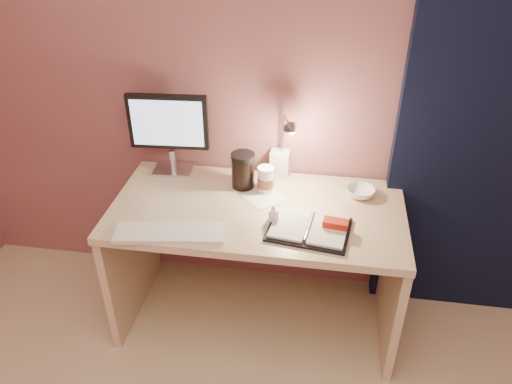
# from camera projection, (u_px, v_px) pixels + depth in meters

# --- Properties ---
(room) EXTENTS (3.50, 3.50, 3.50)m
(room) POSITION_uv_depth(u_px,v_px,m) (472.00, 115.00, 2.30)
(room) COLOR #C6B28E
(room) RESTS_ON ground
(desk) EXTENTS (1.40, 0.70, 0.73)m
(desk) POSITION_uv_depth(u_px,v_px,m) (259.00, 236.00, 2.56)
(desk) COLOR tan
(desk) RESTS_ON ground
(monitor) EXTENTS (0.41, 0.16, 0.43)m
(monitor) POSITION_uv_depth(u_px,v_px,m) (169.00, 127.00, 2.53)
(monitor) COLOR silver
(monitor) RESTS_ON desk
(keyboard) EXTENTS (0.50, 0.21, 0.02)m
(keyboard) POSITION_uv_depth(u_px,v_px,m) (170.00, 233.00, 2.19)
(keyboard) COLOR silver
(keyboard) RESTS_ON desk
(planner) EXTENTS (0.39, 0.31, 0.06)m
(planner) POSITION_uv_depth(u_px,v_px,m) (311.00, 228.00, 2.22)
(planner) COLOR black
(planner) RESTS_ON desk
(paper_b) EXTENTS (0.21, 0.21, 0.00)m
(paper_b) POSITION_uv_depth(u_px,v_px,m) (301.00, 222.00, 2.28)
(paper_b) COLOR silver
(paper_b) RESTS_ON desk
(paper_c) EXTENTS (0.24, 0.24, 0.00)m
(paper_c) POSITION_uv_depth(u_px,v_px,m) (264.00, 197.00, 2.45)
(paper_c) COLOR silver
(paper_c) RESTS_ON desk
(coffee_cup) EXTENTS (0.08, 0.08, 0.13)m
(coffee_cup) POSITION_uv_depth(u_px,v_px,m) (266.00, 180.00, 2.47)
(coffee_cup) COLOR white
(coffee_cup) RESTS_ON desk
(bowl) EXTENTS (0.18, 0.18, 0.04)m
(bowl) POSITION_uv_depth(u_px,v_px,m) (361.00, 192.00, 2.45)
(bowl) COLOR white
(bowl) RESTS_ON desk
(lotion_bottle) EXTENTS (0.05, 0.05, 0.10)m
(lotion_bottle) POSITION_uv_depth(u_px,v_px,m) (273.00, 212.00, 2.26)
(lotion_bottle) COLOR white
(lotion_bottle) RESTS_ON desk
(dark_jar) EXTENTS (0.12, 0.12, 0.16)m
(dark_jar) POSITION_uv_depth(u_px,v_px,m) (243.00, 172.00, 2.50)
(dark_jar) COLOR black
(dark_jar) RESTS_ON desk
(product_box) EXTENTS (0.10, 0.08, 0.15)m
(product_box) POSITION_uv_depth(u_px,v_px,m) (280.00, 164.00, 2.59)
(product_box) COLOR silver
(product_box) RESTS_ON desk
(desk_lamp) EXTENTS (0.14, 0.23, 0.37)m
(desk_lamp) POSITION_uv_depth(u_px,v_px,m) (274.00, 144.00, 2.43)
(desk_lamp) COLOR silver
(desk_lamp) RESTS_ON desk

